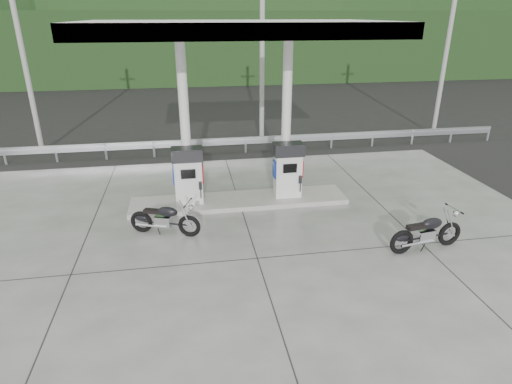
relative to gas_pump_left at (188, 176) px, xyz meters
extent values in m
plane|color=black|center=(1.60, -2.50, -1.07)|extent=(160.00, 160.00, 0.00)
cube|color=slate|center=(1.60, -2.50, -1.06)|extent=(18.00, 14.00, 0.02)
cube|color=gray|center=(1.60, 0.00, -0.98)|extent=(7.00, 1.40, 0.15)
cylinder|color=white|center=(0.00, 0.40, 1.60)|extent=(0.30, 0.30, 5.00)
cylinder|color=white|center=(3.20, 0.40, 1.60)|extent=(0.30, 0.30, 5.00)
cube|color=white|center=(1.60, 0.00, 4.30)|extent=(8.50, 5.00, 0.40)
cube|color=black|center=(1.60, 9.00, -1.07)|extent=(60.00, 7.00, 0.01)
cylinder|color=gray|center=(-6.40, 7.00, 2.93)|extent=(0.22, 0.22, 8.00)
cylinder|color=gray|center=(3.60, 7.00, 2.93)|extent=(0.22, 0.22, 8.00)
cylinder|color=gray|center=(12.60, 7.00, 2.93)|extent=(0.22, 0.22, 8.00)
cube|color=black|center=(1.60, 27.50, 1.93)|extent=(80.00, 6.00, 6.00)
camera|label=1|loc=(0.02, -12.71, 4.68)|focal=30.00mm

